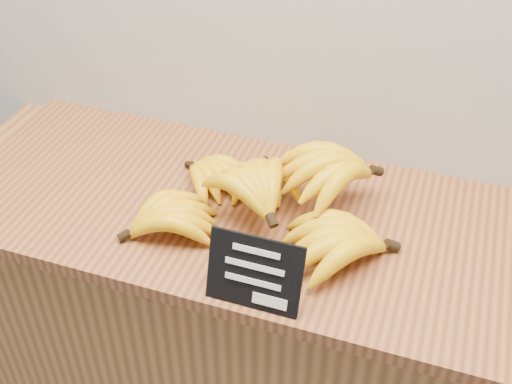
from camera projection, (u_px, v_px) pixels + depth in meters
name	position (u px, v px, depth m)	size (l,w,h in m)	color
counter	(262.00, 356.00, 1.62)	(1.51, 0.50, 0.90)	#9F6633
counter_top	(264.00, 217.00, 1.33)	(1.34, 0.54, 0.03)	brown
chalkboard_sign	(254.00, 273.00, 1.09)	(0.17, 0.01, 0.13)	black
banana_pile	(272.00, 200.00, 1.26)	(0.54, 0.35, 0.13)	#E9B809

